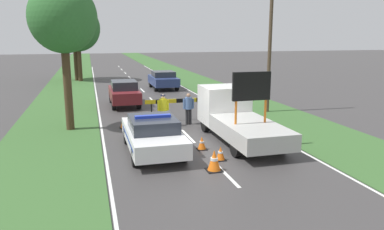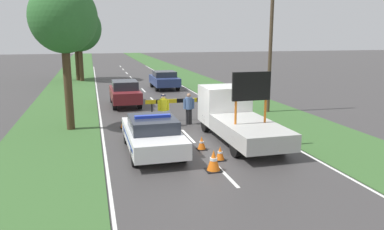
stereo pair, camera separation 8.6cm
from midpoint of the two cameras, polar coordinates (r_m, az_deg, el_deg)
name	(u,v)px [view 1 (the left image)]	position (r m, az deg, el deg)	size (l,w,h in m)	color
ground_plane	(195,143)	(15.60, 0.28, -4.28)	(160.00, 160.00, 0.00)	#3D3A3A
lane_markings	(153,101)	(25.63, -6.07, 2.17)	(7.43, 60.48, 0.01)	silver
grass_verge_left	(70,86)	(34.73, -18.19, 4.26)	(4.08, 120.00, 0.03)	#38602D
grass_verge_right	(196,81)	(36.05, 0.60, 5.13)	(4.08, 120.00, 0.03)	#38602D
police_car	(153,134)	(14.30, -6.18, -2.88)	(1.92, 4.69, 1.48)	white
work_truck	(235,116)	(16.18, 6.46, -0.11)	(2.04, 5.95, 3.03)	white
road_barrier	(176,102)	(19.44, -2.55, 1.93)	(3.25, 0.08, 1.15)	black
police_officer	(163,108)	(18.18, -4.55, 1.12)	(0.57, 0.36, 1.59)	#191E38
pedestrian_civilian	(189,106)	(18.61, -0.67, 1.34)	(0.56, 0.36, 1.57)	#232326
traffic_cone_near_police	(202,143)	(14.66, 1.35, -4.30)	(0.38, 0.38, 0.53)	black
traffic_cone_centre_front	(214,161)	(12.42, 3.20, -6.94)	(0.52, 0.52, 0.71)	black
traffic_cone_near_truck	(154,123)	(17.59, -6.00, -1.23)	(0.53, 0.53, 0.73)	black
traffic_cone_behind_barrier	(220,153)	(13.47, 4.18, -5.85)	(0.37, 0.37, 0.51)	black
traffic_cone_lane_edge	(124,123)	(18.29, -10.51, -1.14)	(0.39, 0.39, 0.55)	black
queued_car_wagon_maroon	(124,93)	(24.03, -10.40, 3.36)	(1.72, 4.21, 1.59)	maroon
queued_car_hatch_blue	(163,80)	(31.22, -4.48, 5.41)	(1.95, 4.12, 1.47)	navy
roadside_tree_near_left	(62,19)	(38.77, -19.30, 13.70)	(4.59, 4.59, 8.35)	#42301E
roadside_tree_near_right	(73,22)	(38.33, -17.68, 13.34)	(3.83, 3.83, 7.64)	#42301E
roadside_tree_mid_left	(63,19)	(18.13, -19.21, 13.67)	(3.02, 3.02, 6.74)	#42301E
roadside_tree_mid_right	(77,28)	(37.65, -17.12, 12.53)	(4.17, 4.17, 7.23)	#42301E
utility_pole	(270,36)	(21.78, 11.73, 11.74)	(1.20, 0.20, 8.47)	#473828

